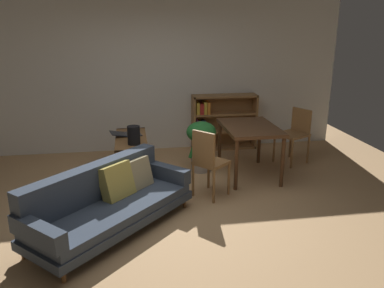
% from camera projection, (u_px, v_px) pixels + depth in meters
% --- Properties ---
extents(ground_plane, '(8.16, 8.16, 0.00)m').
position_uv_depth(ground_plane, '(171.00, 214.00, 4.77)').
color(ground_plane, tan).
extents(back_wall_panel, '(6.80, 0.10, 2.70)m').
position_uv_depth(back_wall_panel, '(154.00, 76.00, 6.91)').
color(back_wall_panel, silver).
rests_on(back_wall_panel, ground_plane).
extents(fabric_couch, '(1.94, 1.95, 0.72)m').
position_uv_depth(fabric_couch, '(109.00, 200.00, 4.38)').
color(fabric_couch, brown).
rests_on(fabric_couch, ground_plane).
extents(media_console, '(0.46, 1.21, 0.59)m').
position_uv_depth(media_console, '(132.00, 157.00, 5.93)').
color(media_console, brown).
rests_on(media_console, ground_plane).
extents(open_laptop, '(0.51, 0.38, 0.06)m').
position_uv_depth(open_laptop, '(127.00, 134.00, 6.00)').
color(open_laptop, '#333338').
rests_on(open_laptop, media_console).
extents(desk_speaker, '(0.18, 0.18, 0.27)m').
position_uv_depth(desk_speaker, '(134.00, 135.00, 5.51)').
color(desk_speaker, black).
rests_on(desk_speaker, media_console).
extents(potted_floor_plant, '(0.46, 0.46, 0.80)m').
position_uv_depth(potted_floor_plant, '(201.00, 140.00, 6.03)').
color(potted_floor_plant, '#9E9389').
rests_on(potted_floor_plant, ground_plane).
extents(dining_table, '(0.77, 1.12, 0.78)m').
position_uv_depth(dining_table, '(250.00, 132.00, 5.80)').
color(dining_table, '#56351E').
rests_on(dining_table, ground_plane).
extents(dining_chair_near, '(0.54, 0.54, 0.93)m').
position_uv_depth(dining_chair_near, '(208.00, 160.00, 5.09)').
color(dining_chair_near, olive).
rests_on(dining_chair_near, ground_plane).
extents(dining_chair_far, '(0.58, 0.57, 0.90)m').
position_uv_depth(dining_chair_far, '(295.00, 132.00, 6.43)').
color(dining_chair_far, olive).
rests_on(dining_chair_far, ground_plane).
extents(bookshelf, '(1.18, 0.32, 1.01)m').
position_uv_depth(bookshelf, '(220.00, 121.00, 7.17)').
color(bookshelf, olive).
rests_on(bookshelf, ground_plane).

